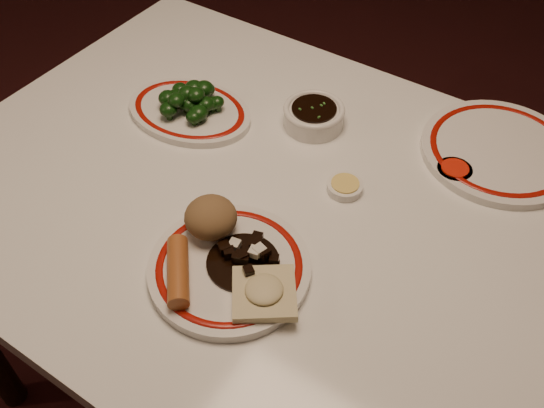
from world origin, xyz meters
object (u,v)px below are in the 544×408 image
(main_plate, at_px, (229,268))
(fried_wonton, at_px, (264,292))
(dining_table, at_px, (265,227))
(broccoli_plate, at_px, (190,111))
(spring_roll, at_px, (178,271))
(broccoli_pile, at_px, (190,99))
(soy_bowl, at_px, (314,117))
(rice_mound, at_px, (211,217))
(stirfry_heap, at_px, (245,257))

(main_plate, height_order, fried_wonton, fried_wonton)
(dining_table, bearing_deg, broccoli_plate, 158.17)
(spring_roll, height_order, broccoli_pile, broccoli_pile)
(soy_bowl, bearing_deg, dining_table, -83.07)
(rice_mound, bearing_deg, broccoli_plate, 135.60)
(spring_roll, height_order, broccoli_plate, spring_roll)
(broccoli_plate, bearing_deg, broccoli_pile, 47.55)
(broccoli_plate, bearing_deg, spring_roll, -53.04)
(fried_wonton, xyz_separation_m, broccoli_pile, (-0.38, 0.29, 0.01))
(dining_table, distance_m, rice_mound, 0.19)
(rice_mound, relative_size, broccoli_plate, 0.31)
(stirfry_heap, height_order, soy_bowl, stirfry_heap)
(main_plate, relative_size, spring_roll, 2.56)
(main_plate, bearing_deg, soy_bowl, 101.38)
(soy_bowl, bearing_deg, broccoli_plate, -153.57)
(dining_table, relative_size, rice_mound, 14.05)
(dining_table, xyz_separation_m, stirfry_heap, (0.07, -0.15, 0.12))
(rice_mound, xyz_separation_m, spring_roll, (0.02, -0.10, -0.01))
(spring_roll, bearing_deg, stirfry_heap, 11.41)
(spring_roll, bearing_deg, broccoli_plate, 86.50)
(stirfry_heap, height_order, broccoli_pile, broccoli_pile)
(broccoli_plate, bearing_deg, fried_wonton, -37.44)
(main_plate, bearing_deg, dining_table, 106.65)
(main_plate, bearing_deg, spring_roll, -128.55)
(dining_table, xyz_separation_m, rice_mound, (-0.01, -0.13, 0.14))
(soy_bowl, bearing_deg, broccoli_pile, -153.89)
(rice_mound, distance_m, broccoli_pile, 0.33)
(broccoli_pile, bearing_deg, stirfry_heap, -38.91)
(spring_roll, bearing_deg, broccoli_pile, 85.97)
(main_plate, bearing_deg, stirfry_heap, 53.13)
(fried_wonton, bearing_deg, dining_table, 124.27)
(dining_table, xyz_separation_m, spring_roll, (0.00, -0.23, 0.13))
(dining_table, relative_size, stirfry_heap, 10.37)
(broccoli_pile, xyz_separation_m, soy_bowl, (0.22, 0.11, -0.02))
(dining_table, bearing_deg, rice_mound, -96.44)
(main_plate, xyz_separation_m, stirfry_heap, (0.02, 0.02, 0.02))
(dining_table, height_order, main_plate, main_plate)
(rice_mound, bearing_deg, broccoli_pile, 134.92)
(spring_roll, relative_size, broccoli_plate, 0.43)
(broccoli_pile, bearing_deg, spring_roll, -53.56)
(stirfry_heap, bearing_deg, spring_roll, -128.12)
(fried_wonton, relative_size, stirfry_heap, 1.13)
(main_plate, xyz_separation_m, spring_roll, (-0.05, -0.06, 0.02))
(spring_roll, bearing_deg, soy_bowl, 53.11)
(dining_table, height_order, soy_bowl, soy_bowl)
(broccoli_plate, bearing_deg, rice_mound, -44.40)
(spring_roll, xyz_separation_m, broccoli_pile, (-0.25, 0.34, 0.00))
(main_plate, relative_size, rice_mound, 3.60)
(dining_table, height_order, fried_wonton, fried_wonton)
(dining_table, xyz_separation_m, broccoli_plate, (-0.25, 0.10, 0.10))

